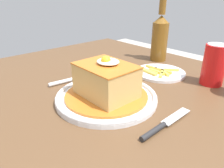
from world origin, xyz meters
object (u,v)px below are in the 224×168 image
object	(u,v)px
knife	(160,127)
beer_bottle_amber	(160,36)
soda_can	(214,65)
fork	(67,81)
side_plate_fries	(160,72)
main_plate	(106,97)

from	to	relation	value
knife	beer_bottle_amber	world-z (taller)	beer_bottle_amber
soda_can	beer_bottle_amber	xyz separation A→B (m)	(-0.26, 0.08, 0.04)
fork	knife	xyz separation A→B (m)	(0.34, 0.02, 0.00)
knife	soda_can	distance (m)	0.32
fork	side_plate_fries	xyz separation A→B (m)	(0.15, 0.28, -0.00)
fork	soda_can	world-z (taller)	soda_can
soda_can	side_plate_fries	xyz separation A→B (m)	(-0.16, -0.05, -0.06)
fork	knife	world-z (taller)	same
main_plate	side_plate_fries	bearing A→B (deg)	94.47
side_plate_fries	fork	bearing A→B (deg)	-118.39
main_plate	soda_can	bearing A→B (deg)	66.32
main_plate	fork	size ratio (longest dim) A/B	1.87
knife	fork	bearing A→B (deg)	-176.98
main_plate	side_plate_fries	distance (m)	0.26
beer_bottle_amber	knife	bearing A→B (deg)	-52.37
soda_can	side_plate_fries	size ratio (longest dim) A/B	0.73
fork	knife	distance (m)	0.34
main_plate	beer_bottle_amber	xyz separation A→B (m)	(-0.12, 0.39, 0.09)
knife	beer_bottle_amber	xyz separation A→B (m)	(-0.30, 0.38, 0.09)
beer_bottle_amber	side_plate_fries	size ratio (longest dim) A/B	1.56
beer_bottle_amber	side_plate_fries	bearing A→B (deg)	-50.72
soda_can	knife	bearing A→B (deg)	-82.88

